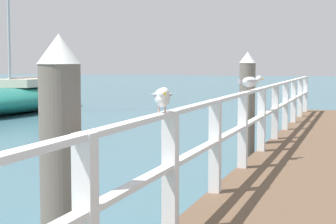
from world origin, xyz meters
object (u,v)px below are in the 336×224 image
dock_piling_near (61,184)px  seagull_foreground (162,96)px  seagull_background (250,81)px  boat_2 (18,98)px  dock_piling_far (247,108)px

dock_piling_near → seagull_foreground: size_ratio=4.45×
seagull_background → boat_2: (-10.50, 10.16, -1.04)m
dock_piling_near → boat_2: boat_2 is taller
dock_piling_near → seagull_foreground: dock_piling_near is taller
dock_piling_far → dock_piling_near: bearing=-90.0°
seagull_foreground → seagull_background: 3.92m
seagull_foreground → seagull_background: (0.00, 3.92, 0.00)m
dock_piling_far → seagull_background: bearing=-78.2°
dock_piling_far → seagull_background: 1.95m
seagull_foreground → boat_2: size_ratio=0.04×
dock_piling_far → seagull_foreground: 5.80m
seagull_background → dock_piling_near: bearing=-57.1°
dock_piling_near → seagull_foreground: 1.18m
dock_piling_far → seagull_foreground: dock_piling_far is taller
dock_piling_far → seagull_background: size_ratio=4.98×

